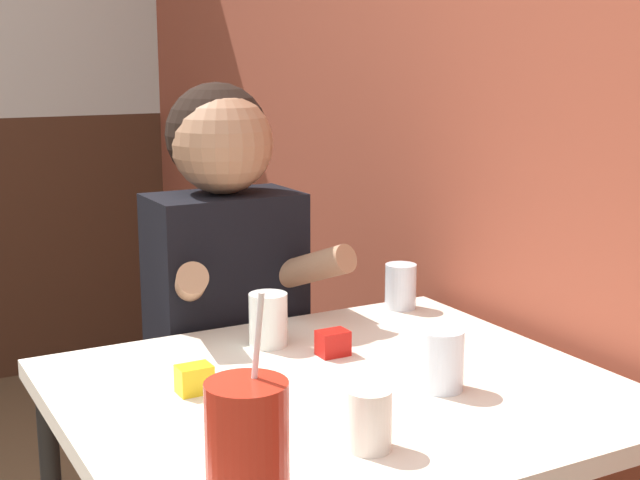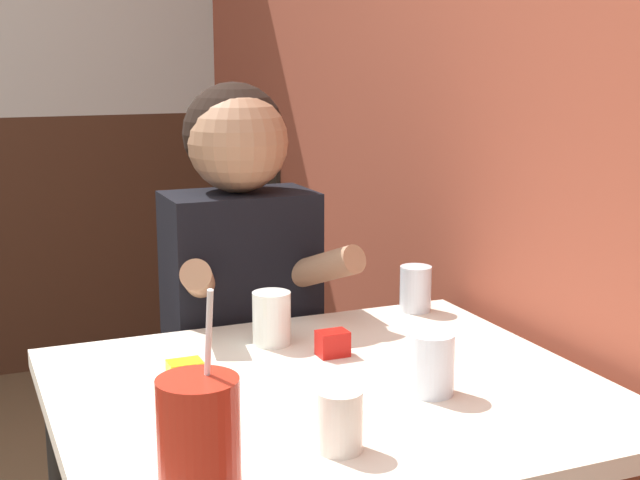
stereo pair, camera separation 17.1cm
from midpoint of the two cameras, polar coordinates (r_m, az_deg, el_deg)
brick_wall_right at (r=2.75m, az=3.85°, el=11.69°), size 0.08×4.77×2.70m
main_table at (r=1.63m, az=3.78°, el=-11.78°), size 0.96×0.85×0.77m
person_seated at (r=2.11m, az=-2.75°, el=-6.01°), size 0.42×0.42×1.30m
cocktail_pitcher at (r=1.17m, az=-3.52°, el=-13.03°), size 0.11×0.11×0.30m
glass_near_pitcher at (r=1.58m, az=10.25°, el=-7.85°), size 0.08×0.08×0.11m
glass_center at (r=1.81m, az=-0.42°, el=-5.06°), size 0.08×0.08×0.11m
glass_far_side at (r=1.35m, az=4.96°, el=-11.53°), size 0.07×0.07×0.09m
glass_by_brick at (r=2.07m, az=8.50°, el=-3.12°), size 0.07×0.07×0.10m
condiment_ketchup at (r=1.76m, az=3.62°, el=-6.67°), size 0.06×0.04×0.05m
condiment_mustard at (r=1.60m, az=-5.58°, el=-8.61°), size 0.06×0.04×0.05m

